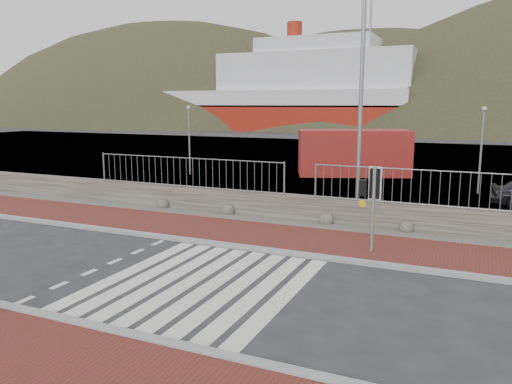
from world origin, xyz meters
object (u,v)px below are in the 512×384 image
at_px(ferry, 278,97).
at_px(streetlight, 366,85).
at_px(shipping_container, 353,153).
at_px(traffic_signal_far, 373,191).

bearing_deg(ferry, streetlight, -65.92).
bearing_deg(ferry, shipping_container, -63.77).
height_order(ferry, shipping_container, ferry).
bearing_deg(shipping_container, traffic_signal_far, -96.70).
relative_size(traffic_signal_far, shipping_container, 0.39).
bearing_deg(streetlight, traffic_signal_far, -75.37).
bearing_deg(traffic_signal_far, shipping_container, -74.23).
distance_m(ferry, streetlight, 65.50).
xyz_separation_m(streetlight, shipping_container, (-3.03, 11.72, -3.55)).
distance_m(ferry, traffic_signal_far, 69.75).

